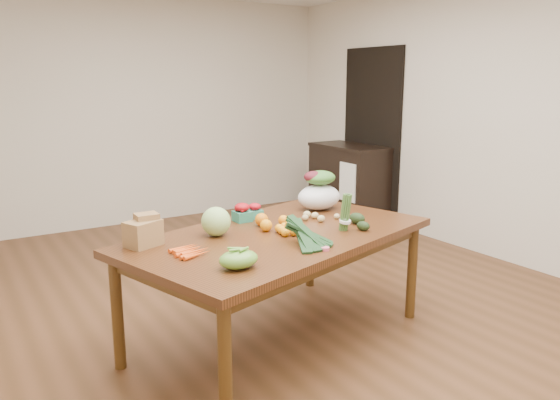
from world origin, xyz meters
TOP-DOWN VIEW (x-y plane):
  - floor at (0.00, 0.00)m, footprint 6.00×6.00m
  - room_walls at (0.00, 0.00)m, footprint 5.02×6.02m
  - dining_table at (-0.23, -0.59)m, footprint 2.22×1.61m
  - doorway_dark at (2.48, 1.60)m, footprint 0.02×1.00m
  - cabinet at (2.22, 1.70)m, footprint 0.52×1.02m
  - dish_towel at (1.96, 1.40)m, footprint 0.02×0.28m
  - paper_bag at (-1.07, -0.41)m, footprint 0.31×0.28m
  - cabbage at (-0.61, -0.44)m, footprint 0.19×0.19m
  - strawberry_basket_a at (-0.29, -0.21)m, footprint 0.14×0.14m
  - strawberry_basket_b at (-0.17, -0.17)m, footprint 0.12×0.12m
  - orange_a at (-0.29, -0.52)m, footprint 0.08×0.08m
  - orange_b at (-0.25, -0.39)m, footprint 0.09×0.09m
  - orange_c at (-0.11, -0.45)m, footprint 0.07×0.07m
  - mandarin_cluster at (-0.19, -0.64)m, footprint 0.22×0.22m
  - carrots at (-0.89, -0.68)m, footprint 0.27×0.27m
  - snap_pea_bag at (-0.77, -1.05)m, footprint 0.22×0.16m
  - kale_bunch at (-0.23, -0.96)m, footprint 0.42×0.47m
  - asparagus_bundle at (0.16, -0.78)m, footprint 0.11×0.13m
  - potato_a at (0.09, -0.43)m, footprint 0.05×0.04m
  - potato_b at (0.16, -0.52)m, footprint 0.06×0.05m
  - potato_c at (0.18, -0.42)m, footprint 0.06×0.05m
  - potato_d at (0.15, -0.36)m, footprint 0.06×0.05m
  - potato_e at (0.31, -0.50)m, footprint 0.04×0.04m
  - avocado_a at (0.26, -0.84)m, footprint 0.09×0.11m
  - avocado_b at (0.33, -0.69)m, footprint 0.11×0.14m
  - salad_bag at (0.37, -0.20)m, footprint 0.41×0.35m

SIDE VIEW (x-z plane):
  - floor at x=0.00m, z-range 0.00..0.00m
  - dining_table at x=-0.23m, z-range 0.00..0.75m
  - cabinet at x=2.22m, z-range 0.00..0.94m
  - dish_towel at x=1.96m, z-range 0.33..0.78m
  - carrots at x=-0.89m, z-range 0.75..0.78m
  - potato_e at x=0.31m, z-range 0.75..0.79m
  - potato_a at x=0.09m, z-range 0.75..0.79m
  - potato_c at x=0.18m, z-range 0.75..0.80m
  - potato_b at x=0.16m, z-range 0.75..0.80m
  - potato_d at x=0.15m, z-range 0.75..0.80m
  - avocado_a at x=0.26m, z-range 0.75..0.81m
  - orange_c at x=-0.11m, z-range 0.75..0.82m
  - avocado_b at x=0.33m, z-range 0.75..0.83m
  - orange_a at x=-0.29m, z-range 0.75..0.83m
  - strawberry_basket_b at x=-0.17m, z-range 0.75..0.84m
  - mandarin_cluster at x=-0.19m, z-range 0.75..0.84m
  - orange_b at x=-0.25m, z-range 0.75..0.84m
  - snap_pea_bag at x=-0.77m, z-range 0.75..0.85m
  - strawberry_basket_a at x=-0.29m, z-range 0.75..0.85m
  - kale_bunch at x=-0.23m, z-range 0.75..0.91m
  - cabbage at x=-0.61m, z-range 0.75..0.94m
  - paper_bag at x=-1.07m, z-range 0.75..0.94m
  - asparagus_bundle at x=0.16m, z-range 0.75..1.00m
  - salad_bag at x=0.37m, z-range 0.75..1.02m
  - doorway_dark at x=2.48m, z-range 0.00..2.10m
  - room_walls at x=0.00m, z-range 0.00..2.70m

